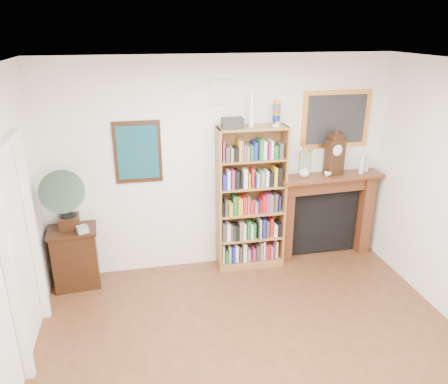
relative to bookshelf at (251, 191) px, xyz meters
name	(u,v)px	position (x,y,z in m)	size (l,w,h in m)	color
room	(284,261)	(-0.37, -2.32, 0.32)	(4.51, 5.01, 2.81)	#4A2B16
door_casing	(20,235)	(-2.57, -1.12, 0.18)	(0.08, 1.02, 2.17)	white
teal_poster	(138,152)	(-1.42, 0.16, 0.57)	(0.58, 0.04, 0.78)	black
small_picture	(221,92)	(-0.37, 0.16, 1.27)	(0.26, 0.04, 0.30)	white
gilt_painting	(336,119)	(1.18, 0.16, 0.87)	(0.95, 0.04, 0.75)	gold
bookshelf	(251,191)	(0.00, 0.00, 0.00)	(0.89, 0.32, 2.23)	brown
side_cabinet	(76,257)	(-2.28, -0.05, -0.69)	(0.58, 0.42, 0.79)	black
fireplace	(325,207)	(1.11, 0.07, -0.36)	(1.47, 0.42, 1.23)	#4B2111
gramophone	(64,197)	(-2.30, -0.14, 0.17)	(0.57, 0.68, 0.82)	black
cd_stack	(82,229)	(-2.13, -0.18, -0.26)	(0.12, 0.12, 0.08)	#B1B2BE
mantel_clock	(335,155)	(1.14, 0.02, 0.42)	(0.27, 0.19, 0.57)	black
flower_vase	(304,171)	(0.73, 0.02, 0.22)	(0.15, 0.15, 0.16)	white
teacup	(328,173)	(1.05, -0.03, 0.18)	(0.10, 0.10, 0.08)	white
bottle_left	(362,165)	(1.55, 0.00, 0.26)	(0.07, 0.07, 0.24)	silver
bottle_right	(366,165)	(1.64, 0.05, 0.24)	(0.06, 0.06, 0.20)	silver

